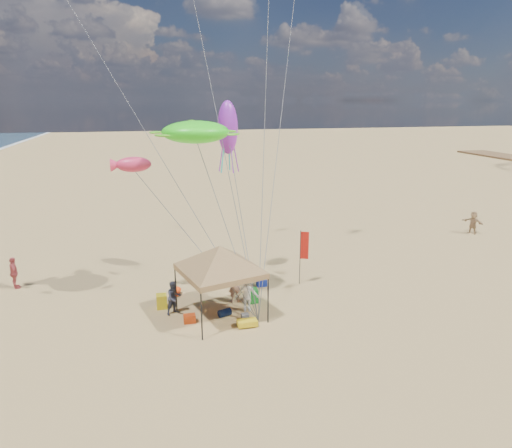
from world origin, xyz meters
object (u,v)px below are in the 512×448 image
at_px(person_near_a, 235,285).
at_px(person_near_c, 247,293).
at_px(feather_flag, 303,249).
at_px(canopy_tent, 220,249).
at_px(beach_cart, 247,323).
at_px(cooler_red, 190,319).
at_px(person_far_a, 14,273).
at_px(chair_green, 253,296).
at_px(person_far_c, 473,222).
at_px(chair_yellow, 162,301).
at_px(person_near_b, 174,298).
at_px(cooler_blue, 262,283).

bearing_deg(person_near_a, person_near_c, 105.19).
xyz_separation_m(feather_flag, person_near_a, (-4.11, -1.37, -1.16)).
bearing_deg(canopy_tent, person_near_a, 55.96).
height_order(feather_flag, beach_cart, feather_flag).
xyz_separation_m(cooler_red, person_near_a, (2.47, 1.69, 0.72)).
bearing_deg(person_far_a, person_near_a, -134.96).
distance_m(chair_green, person_far_a, 13.07).
distance_m(person_near_c, person_far_c, 21.63).
distance_m(feather_flag, chair_yellow, 8.04).
height_order(cooler_red, chair_green, chair_green).
distance_m(canopy_tent, chair_yellow, 4.35).
bearing_deg(person_near_b, person_far_c, -7.48).
relative_size(cooler_red, cooler_blue, 1.00).
bearing_deg(person_near_a, cooler_blue, -141.69).
bearing_deg(beach_cart, chair_yellow, 141.97).
distance_m(person_near_a, person_near_c, 1.19).
bearing_deg(person_far_a, person_far_c, -107.45).
relative_size(chair_green, person_far_a, 0.39).
height_order(chair_green, person_far_a, person_far_a).
distance_m(feather_flag, person_far_c, 17.27).
bearing_deg(beach_cart, cooler_blue, 67.71).
bearing_deg(canopy_tent, chair_green, 32.58).
xyz_separation_m(beach_cart, person_far_a, (-11.33, 7.22, 0.69)).
bearing_deg(person_near_c, person_near_a, -56.09).
bearing_deg(person_far_c, person_far_a, -110.66).
xyz_separation_m(canopy_tent, person_near_a, (0.95, 1.41, -2.47)).
height_order(chair_green, person_near_c, person_near_c).
xyz_separation_m(beach_cart, person_far_c, (20.11, 10.42, 0.67)).
relative_size(beach_cart, person_far_a, 0.50).
xyz_separation_m(person_near_a, person_near_b, (-3.07, -0.61, -0.09)).
relative_size(person_near_b, person_near_c, 0.89).
height_order(cooler_red, person_far_a, person_far_a).
relative_size(canopy_tent, beach_cart, 7.06).
relative_size(chair_green, person_far_c, 0.40).
distance_m(cooler_blue, person_near_a, 2.56).
relative_size(cooler_blue, beach_cart, 0.60).
distance_m(cooler_blue, chair_yellow, 5.67).
xyz_separation_m(canopy_tent, person_far_a, (-10.35, 5.91, -2.49)).
bearing_deg(canopy_tent, person_near_b, 159.47).
xyz_separation_m(chair_green, chair_yellow, (-4.52, 0.40, 0.00)).
xyz_separation_m(beach_cart, person_near_b, (-3.10, 2.11, 0.62)).
bearing_deg(cooler_red, canopy_tent, 10.50).
bearing_deg(person_near_a, feather_flag, -165.26).
distance_m(cooler_red, person_near_c, 3.00).
relative_size(canopy_tent, person_far_a, 3.56).
bearing_deg(chair_yellow, feather_flag, 8.92).
bearing_deg(person_near_c, canopy_tent, 26.86).
bearing_deg(person_near_c, person_near_b, 6.53).
bearing_deg(beach_cart, person_near_c, 77.50).
bearing_deg(person_near_a, person_far_c, -162.84).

